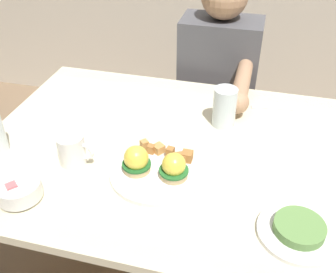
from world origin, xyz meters
The scene contains 8 objects.
dining_table centered at (0.00, 0.00, 0.63)m, with size 1.20×0.90×0.74m.
eggs_benedict_plate centered at (0.00, -0.14, 0.77)m, with size 0.27×0.27×0.09m.
fruit_bowl centered at (-0.33, -0.32, 0.77)m, with size 0.12×0.12×0.06m.
coffee_mug centered at (-0.25, -0.15, 0.79)m, with size 0.11×0.08×0.09m.
fork centered at (0.30, 0.32, 0.74)m, with size 0.16×0.04×0.00m.
water_glass_near centered at (0.15, 0.17, 0.80)m, with size 0.08×0.08×0.14m.
side_plate centered at (0.40, -0.26, 0.75)m, with size 0.20×0.20×0.04m.
diner_person centered at (0.07, 0.60, 0.65)m, with size 0.34×0.54×1.14m.
Camera 1 is at (0.25, -0.95, 1.49)m, focal length 41.31 mm.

